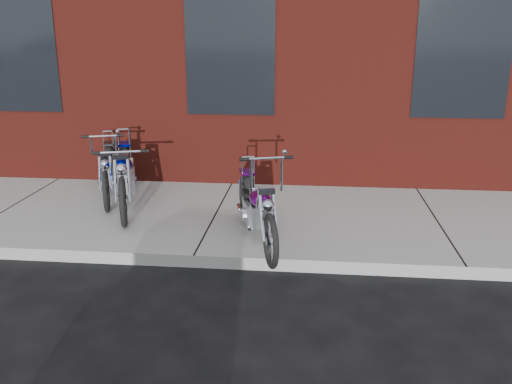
# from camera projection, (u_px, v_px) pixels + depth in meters

# --- Properties ---
(ground) EXTENTS (120.00, 120.00, 0.00)m
(ground) POSITION_uv_depth(u_px,v_px,m) (194.00, 268.00, 6.17)
(ground) COLOR black
(ground) RESTS_ON ground
(sidewalk) EXTENTS (22.00, 3.00, 0.15)m
(sidewalk) POSITION_uv_depth(u_px,v_px,m) (216.00, 218.00, 7.58)
(sidewalk) COLOR #9B9B9B
(sidewalk) RESTS_ON ground
(chopper_purple) EXTENTS (0.75, 2.02, 1.17)m
(chopper_purple) POSITION_uv_depth(u_px,v_px,m) (257.00, 211.00, 6.46)
(chopper_purple) COLOR black
(chopper_purple) RESTS_ON sidewalk
(chopper_blue) EXTENTS (0.86, 2.25, 1.01)m
(chopper_blue) POSITION_uv_depth(u_px,v_px,m) (125.00, 178.00, 7.73)
(chopper_blue) COLOR black
(chopper_blue) RESTS_ON sidewalk
(chopper_third) EXTENTS (0.78, 1.99, 1.05)m
(chopper_third) POSITION_uv_depth(u_px,v_px,m) (108.00, 172.00, 8.23)
(chopper_third) COLOR black
(chopper_third) RESTS_ON sidewalk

